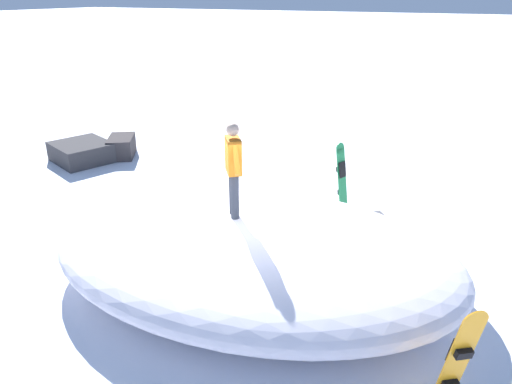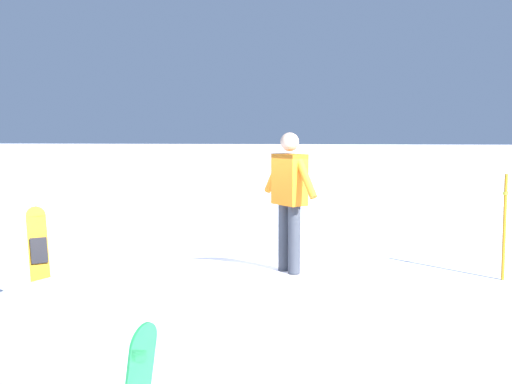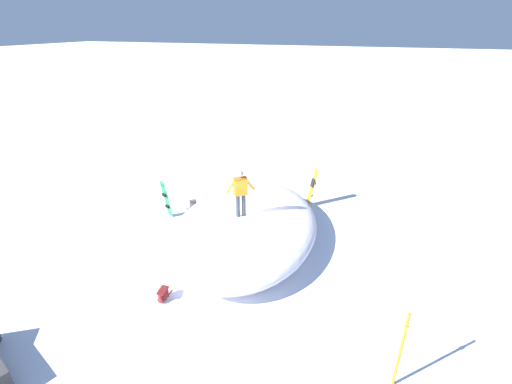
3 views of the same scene
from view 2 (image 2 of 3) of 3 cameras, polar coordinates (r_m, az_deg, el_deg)
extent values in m
plane|color=white|center=(8.17, 1.92, -14.70)|extent=(240.00, 240.00, 0.00)
ellipsoid|color=white|center=(7.80, 0.35, -11.13)|extent=(5.64, 7.65, 1.18)
cylinder|color=#333842|center=(7.43, 3.38, -4.21)|extent=(0.14, 0.14, 0.79)
cylinder|color=#333842|center=(7.59, 2.51, -4.00)|extent=(0.14, 0.14, 0.79)
cube|color=orange|center=(7.43, 2.97, 1.12)|extent=(0.48, 0.44, 0.59)
sphere|color=beige|center=(7.41, 2.98, 4.43)|extent=(0.21, 0.21, 0.21)
cylinder|color=orange|center=(7.18, 4.37, 1.37)|extent=(0.35, 0.30, 0.49)
cylinder|color=orange|center=(7.68, 1.65, 1.65)|extent=(0.35, 0.30, 0.49)
cube|color=orange|center=(10.13, -18.50, -6.46)|extent=(0.45, 0.44, 1.55)
cylinder|color=orange|center=(10.16, -18.83, -2.01)|extent=(0.24, 0.28, 0.29)
cube|color=black|center=(10.09, -18.56, -4.90)|extent=(0.22, 0.25, 0.37)
cube|color=black|center=(10.18, -18.67, -4.81)|extent=(0.19, 0.21, 0.12)
cube|color=black|center=(10.18, -18.43, -8.01)|extent=(0.19, 0.21, 0.12)
cylinder|color=#1E8C47|center=(4.25, -9.89, -12.97)|extent=(0.27, 0.15, 0.27)
cylinder|color=orange|center=(13.00, 21.03, -2.92)|extent=(0.06, 0.06, 2.00)
cylinder|color=yellow|center=(12.93, 21.13, -0.11)|extent=(0.10, 0.10, 0.06)
camera|label=1|loc=(14.51, -10.58, 12.87)|focal=33.52mm
camera|label=3|loc=(15.23, 45.95, 19.72)|focal=24.95mm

